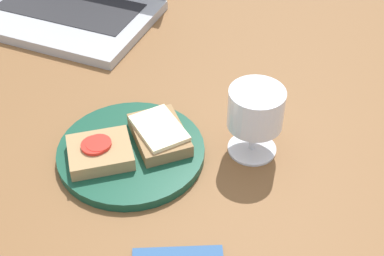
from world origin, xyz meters
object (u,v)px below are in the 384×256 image
Objects in this scene: plate at (131,152)px; wine_glass at (256,112)px; sandwich_with_cheese at (159,133)px; sandwich_with_tomato at (100,152)px.

wine_glass is at bearing 26.76° from plate.
plate is 1.76× the size of sandwich_with_cheese.
sandwich_with_tomato is 1.07× the size of wine_glass.
sandwich_with_cheese is 1.13× the size of wine_glass.
sandwich_with_cheese is at bearing -159.89° from wine_glass.
wine_glass is at bearing 20.11° from sandwich_with_cheese.
wine_glass reaches higher than sandwich_with_cheese.
sandwich_with_tomato reaches higher than plate.
sandwich_with_tomato is at bearing -133.14° from plate.
plate is at bearing -132.66° from sandwich_with_cheese.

